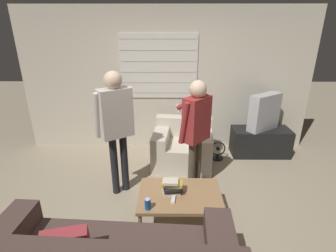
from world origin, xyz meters
TOP-DOWN VIEW (x-y plane):
  - ground_plane at (0.00, 0.00)m, footprint 16.00×16.00m
  - wall_back at (-0.01, 2.03)m, footprint 5.20×0.08m
  - armchair_beige at (0.27, 1.31)m, footprint 1.04×0.89m
  - coffee_table at (0.18, -0.15)m, footprint 0.96×0.67m
  - tv_stand at (1.70, 1.65)m, footprint 1.01×0.45m
  - tv at (1.70, 1.65)m, footprint 0.62×0.51m
  - person_left_standing at (-0.65, 0.52)m, footprint 0.52×0.80m
  - person_right_standing at (0.40, 0.54)m, footprint 0.47×0.74m
  - book_stack at (0.08, -0.12)m, footprint 0.25×0.21m
  - soda_can at (-0.18, -0.41)m, footprint 0.07×0.07m
  - spare_remote at (0.10, -0.26)m, footprint 0.06×0.13m
  - floor_fan at (0.90, 1.46)m, footprint 0.26×0.20m

SIDE VIEW (x-z plane):
  - ground_plane at x=0.00m, z-range 0.00..0.00m
  - floor_fan at x=0.90m, z-range -0.02..0.31m
  - tv_stand at x=1.70m, z-range 0.00..0.50m
  - armchair_beige at x=0.27m, z-range -0.07..0.69m
  - coffee_table at x=0.18m, z-range 0.17..0.59m
  - spare_remote at x=0.10m, z-range 0.42..0.44m
  - soda_can at x=-0.18m, z-range 0.42..0.54m
  - book_stack at x=0.08m, z-range 0.41..0.59m
  - tv at x=1.70m, z-range 0.50..1.14m
  - person_right_standing at x=0.40m, z-range 0.21..1.81m
  - person_left_standing at x=-0.65m, z-range 0.24..1.96m
  - wall_back at x=-0.01m, z-range 0.01..2.56m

